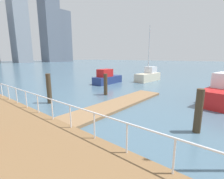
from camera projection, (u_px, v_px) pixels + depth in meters
name	position (u px, v px, depth m)	size (l,w,h in m)	color
ground_plane	(34.00, 92.00, 16.29)	(300.00, 300.00, 0.00)	slate
floating_dock	(117.00, 104.00, 11.87)	(10.67, 2.00, 0.18)	#93704C
boardwalk_railing	(109.00, 124.00, 5.66)	(0.06, 23.02, 1.08)	white
dock_piling_0	(199.00, 111.00, 7.47)	(0.34, 0.34, 2.12)	#473826
dock_piling_1	(106.00, 84.00, 15.00)	(0.36, 0.36, 2.01)	#473826
dock_piling_2	(49.00, 89.00, 12.28)	(0.35, 0.35, 2.31)	#473826
moored_boat_0	(107.00, 78.00, 21.57)	(4.57, 1.73, 1.97)	navy
moored_boat_3	(148.00, 76.00, 23.92)	(4.92, 1.93, 7.92)	beige
skyline_tower_5	(19.00, 22.00, 99.74)	(8.62, 13.75, 49.42)	#8C939E
skyline_tower_6	(49.00, 15.00, 113.00)	(10.64, 12.35, 66.05)	slate
skyline_tower_7	(63.00, 37.00, 125.96)	(11.21, 8.58, 38.29)	slate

